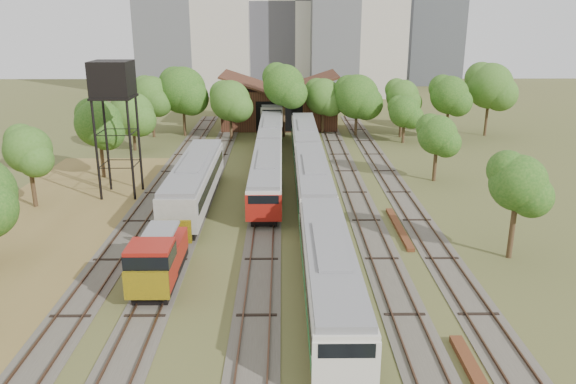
{
  "coord_description": "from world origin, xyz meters",
  "views": [
    {
      "loc": [
        -0.58,
        -23.58,
        15.52
      ],
      "look_at": [
        -0.16,
        17.45,
        2.5
      ],
      "focal_mm": 35.0,
      "sensor_mm": 36.0,
      "label": 1
    }
  ],
  "objects_px": {
    "railcar_red_set": "(269,153)",
    "water_tower": "(113,83)",
    "railcar_green_set": "(313,183)",
    "shunter_locomotive": "(158,260)"
  },
  "relations": [
    {
      "from": "railcar_red_set",
      "to": "water_tower",
      "type": "distance_m",
      "value": 17.41
    },
    {
      "from": "railcar_red_set",
      "to": "railcar_green_set",
      "type": "distance_m",
      "value": 11.59
    },
    {
      "from": "shunter_locomotive",
      "to": "water_tower",
      "type": "relative_size",
      "value": 0.69
    },
    {
      "from": "railcar_red_set",
      "to": "shunter_locomotive",
      "type": "relative_size",
      "value": 4.27
    },
    {
      "from": "shunter_locomotive",
      "to": "railcar_red_set",
      "type": "bearing_deg",
      "value": 76.92
    },
    {
      "from": "railcar_green_set",
      "to": "water_tower",
      "type": "relative_size",
      "value": 4.41
    },
    {
      "from": "railcar_red_set",
      "to": "railcar_green_set",
      "type": "height_order",
      "value": "railcar_green_set"
    },
    {
      "from": "railcar_red_set",
      "to": "water_tower",
      "type": "height_order",
      "value": "water_tower"
    },
    {
      "from": "railcar_red_set",
      "to": "shunter_locomotive",
      "type": "height_order",
      "value": "railcar_red_set"
    },
    {
      "from": "shunter_locomotive",
      "to": "water_tower",
      "type": "bearing_deg",
      "value": 111.67
    }
  ]
}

